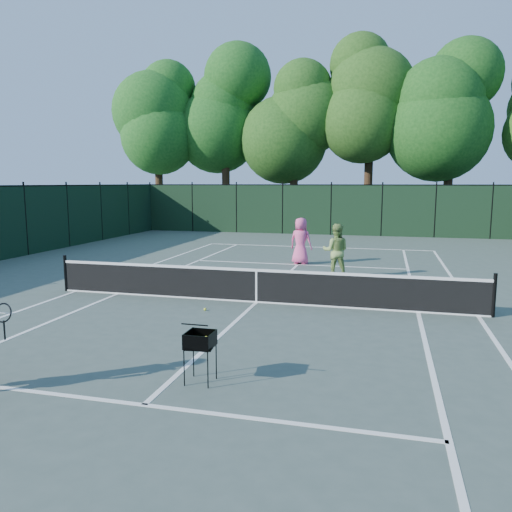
% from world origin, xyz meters
% --- Properties ---
extents(ground, '(90.00, 90.00, 0.00)m').
position_xyz_m(ground, '(0.00, 0.00, 0.00)').
color(ground, '#425048').
rests_on(ground, ground).
extents(sideline_doubles_left, '(0.10, 23.77, 0.01)m').
position_xyz_m(sideline_doubles_left, '(-5.49, 0.00, 0.00)').
color(sideline_doubles_left, white).
rests_on(sideline_doubles_left, ground).
extents(sideline_doubles_right, '(0.10, 23.77, 0.01)m').
position_xyz_m(sideline_doubles_right, '(5.49, 0.00, 0.00)').
color(sideline_doubles_right, white).
rests_on(sideline_doubles_right, ground).
extents(sideline_singles_left, '(0.10, 23.77, 0.01)m').
position_xyz_m(sideline_singles_left, '(-4.12, 0.00, 0.00)').
color(sideline_singles_left, white).
rests_on(sideline_singles_left, ground).
extents(sideline_singles_right, '(0.10, 23.77, 0.01)m').
position_xyz_m(sideline_singles_right, '(4.12, 0.00, 0.00)').
color(sideline_singles_right, white).
rests_on(sideline_singles_right, ground).
extents(baseline_far, '(10.97, 0.10, 0.01)m').
position_xyz_m(baseline_far, '(0.00, 11.88, 0.00)').
color(baseline_far, white).
rests_on(baseline_far, ground).
extents(service_line_near, '(8.23, 0.10, 0.01)m').
position_xyz_m(service_line_near, '(0.00, -6.40, 0.00)').
color(service_line_near, white).
rests_on(service_line_near, ground).
extents(service_line_far, '(8.23, 0.10, 0.01)m').
position_xyz_m(service_line_far, '(0.00, 6.40, 0.00)').
color(service_line_far, white).
rests_on(service_line_far, ground).
extents(center_service_line, '(0.10, 12.80, 0.01)m').
position_xyz_m(center_service_line, '(0.00, 0.00, 0.00)').
color(center_service_line, white).
rests_on(center_service_line, ground).
extents(tennis_net, '(11.69, 0.09, 1.06)m').
position_xyz_m(tennis_net, '(0.00, 0.00, 0.48)').
color(tennis_net, black).
rests_on(tennis_net, ground).
extents(fence_far, '(24.00, 0.05, 3.00)m').
position_xyz_m(fence_far, '(0.00, 18.00, 1.50)').
color(fence_far, black).
rests_on(fence_far, ground).
extents(tree_0, '(6.40, 6.40, 13.14)m').
position_xyz_m(tree_0, '(-13.00, 21.50, 8.16)').
color(tree_0, black).
rests_on(tree_0, ground).
extents(tree_1, '(6.80, 6.80, 13.98)m').
position_xyz_m(tree_1, '(-8.00, 22.00, 8.69)').
color(tree_1, black).
rests_on(tree_1, ground).
extents(tree_2, '(6.00, 6.00, 12.40)m').
position_xyz_m(tree_2, '(-3.00, 21.80, 7.73)').
color(tree_2, black).
rests_on(tree_2, ground).
extents(tree_3, '(7.00, 7.00, 14.45)m').
position_xyz_m(tree_3, '(2.00, 22.30, 9.01)').
color(tree_3, black).
rests_on(tree_3, ground).
extents(tree_4, '(6.20, 6.20, 12.97)m').
position_xyz_m(tree_4, '(7.00, 21.60, 8.14)').
color(tree_4, black).
rests_on(tree_4, ground).
extents(player_pink, '(1.00, 0.77, 1.82)m').
position_xyz_m(player_pink, '(0.07, 6.59, 0.91)').
color(player_pink, '#E95290').
rests_on(player_pink, ground).
extents(player_green, '(0.93, 0.74, 1.82)m').
position_xyz_m(player_green, '(1.68, 4.05, 0.91)').
color(player_green, '#83A351').
rests_on(player_green, ground).
extents(ball_hopper, '(0.49, 0.49, 0.83)m').
position_xyz_m(ball_hopper, '(0.49, -5.41, 0.69)').
color(ball_hopper, black).
rests_on(ball_hopper, ground).
extents(loose_ball_midcourt, '(0.07, 0.07, 0.07)m').
position_xyz_m(loose_ball_midcourt, '(-1.02, -1.15, 0.03)').
color(loose_ball_midcourt, '#EAF632').
rests_on(loose_ball_midcourt, ground).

